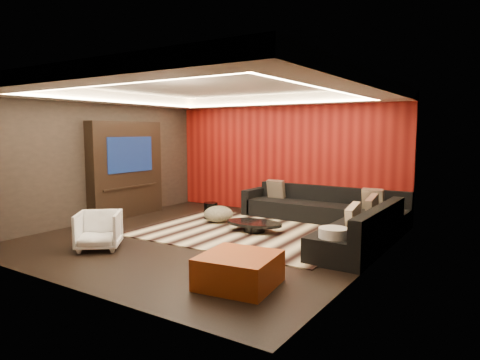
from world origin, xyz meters
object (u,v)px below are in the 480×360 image
Objects in this scene: coffee_table at (254,227)px; orange_ottoman at (239,270)px; armchair at (99,230)px; sectional_sofa at (335,218)px; drum_stool at (211,211)px; white_side_table at (333,246)px.

orange_ottoman is at bearing -62.62° from coffee_table.
coffee_table is 1.62× the size of armchair.
orange_ottoman is 2.93m from armchair.
armchair reaches higher than orange_ottoman.
coffee_table is 1.63m from sectional_sofa.
coffee_table is 3.15× the size of drum_stool.
drum_stool is 0.10× the size of sectional_sofa.
coffee_table is 2.09× the size of white_side_table.
armchair is (-0.11, -2.98, 0.12)m from drum_stool.
white_side_table reaches higher than coffee_table.
orange_ottoman is at bearing -48.06° from drum_stool.
orange_ottoman is (-0.68, -1.53, -0.07)m from white_side_table.
drum_stool is at bearing 131.94° from orange_ottoman.
coffee_table is 1.56m from drum_stool.
sectional_sofa is at bearing 91.35° from orange_ottoman.
sectional_sofa is (-0.77, 2.09, -0.01)m from white_side_table.
coffee_table is 2.93m from orange_ottoman.
white_side_table is 2.23m from sectional_sofa.
sectional_sofa is at bearing 39.02° from coffee_table.
orange_ottoman is at bearing -42.16° from armchair.
white_side_table is 1.67m from orange_ottoman.
armchair reaches higher than white_side_table.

